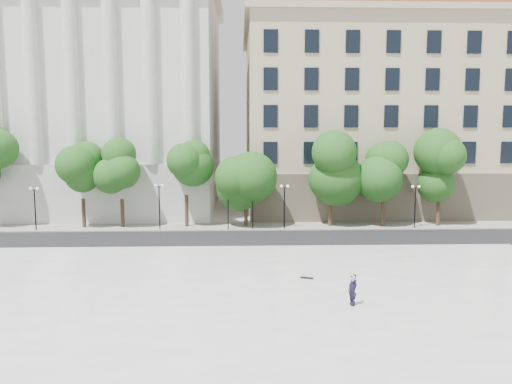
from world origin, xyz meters
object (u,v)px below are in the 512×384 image
traffic_light_east (253,192)px  skateboard (307,278)px  traffic_light_west (228,191)px  person_lying (352,301)px

traffic_light_east → skateboard: bearing=-80.6°
traffic_light_west → traffic_light_east: 2.30m
traffic_light_east → skateboard: (2.80, -17.00, -3.17)m
skateboard → traffic_light_east: bearing=119.8°
traffic_light_east → person_lying: 22.38m
traffic_light_east → person_lying: size_ratio=2.63×
person_lying → skateboard: bearing=73.3°
traffic_light_west → skateboard: bearing=-73.3°
traffic_light_west → traffic_light_east: traffic_light_west is taller
person_lying → skateboard: (-1.67, 4.73, -0.18)m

